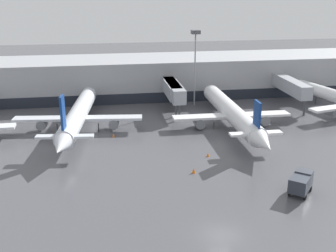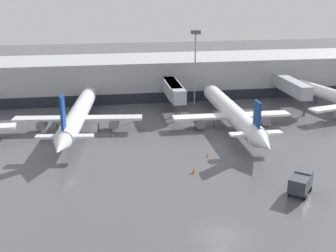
% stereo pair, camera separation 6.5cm
% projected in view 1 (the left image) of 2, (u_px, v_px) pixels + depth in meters
% --- Properties ---
extents(ground_plane, '(320.00, 320.00, 0.00)m').
position_uv_depth(ground_plane, '(221.00, 235.00, 45.05)').
color(ground_plane, '#4C4C51').
extents(terminal_building, '(160.00, 31.00, 9.00)m').
position_uv_depth(terminal_building, '(152.00, 76.00, 101.47)').
color(terminal_building, '#9EA0A5').
rests_on(terminal_building, ground_plane).
extents(parked_jet_2, '(23.40, 36.77, 9.81)m').
position_uv_depth(parked_jet_2, '(78.00, 115.00, 76.43)').
color(parked_jet_2, silver).
rests_on(parked_jet_2, ground_plane).
extents(parked_jet_3, '(22.34, 38.55, 8.40)m').
position_uv_depth(parked_jet_3, '(232.00, 113.00, 78.92)').
color(parked_jet_3, white).
rests_on(parked_jet_3, ground_plane).
extents(service_truck_0, '(4.39, 4.60, 2.72)m').
position_uv_depth(service_truck_0, '(301.00, 182.00, 53.57)').
color(service_truck_0, '#2D333D').
rests_on(service_truck_0, ground_plane).
extents(traffic_cone_1, '(0.43, 0.43, 0.56)m').
position_uv_depth(traffic_cone_1, '(208.00, 155.00, 65.72)').
color(traffic_cone_1, orange).
rests_on(traffic_cone_1, ground_plane).
extents(traffic_cone_3, '(0.41, 0.41, 0.66)m').
position_uv_depth(traffic_cone_3, '(114.00, 135.00, 74.12)').
color(traffic_cone_3, orange).
rests_on(traffic_cone_3, ground_plane).
extents(traffic_cone_4, '(0.50, 0.50, 0.77)m').
position_uv_depth(traffic_cone_4, '(194.00, 170.00, 59.89)').
color(traffic_cone_4, orange).
rests_on(traffic_cone_4, ground_plane).
extents(apron_light_mast_0, '(1.80, 1.80, 16.40)m').
position_uv_depth(apron_light_mast_0, '(195.00, 46.00, 89.92)').
color(apron_light_mast_0, gray).
rests_on(apron_light_mast_0, ground_plane).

